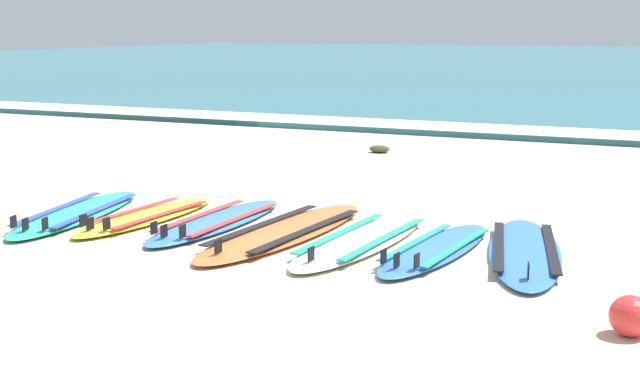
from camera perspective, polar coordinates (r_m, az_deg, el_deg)
ground_plane at (r=7.76m, az=-5.35°, el=-2.85°), size 80.00×80.00×0.00m
sea at (r=44.13m, az=19.46°, el=8.05°), size 80.00×60.00×0.10m
wave_foam_strip at (r=15.15m, az=9.74°, el=4.04°), size 80.00×1.28×0.11m
surfboard_0 at (r=8.78m, az=-15.76°, el=-1.34°), size 0.97×2.35×0.18m
surfboard_1 at (r=8.46m, az=-11.40°, el=-1.59°), size 0.63×2.00×0.18m
surfboard_2 at (r=8.15m, az=-6.83°, el=-1.93°), size 0.59×2.17×0.18m
surfboard_3 at (r=7.72m, az=-2.35°, el=-2.60°), size 0.87×2.63×0.18m
surfboard_4 at (r=7.41m, az=2.77°, el=-3.18°), size 0.74×2.34×0.18m
surfboard_5 at (r=7.17m, az=7.66°, el=-3.74°), size 0.69×2.02×0.18m
surfboard_6 at (r=7.25m, az=13.36°, el=-3.80°), size 1.06×2.38×0.18m
beach_ball at (r=5.57m, az=19.80°, el=-7.71°), size 0.25×0.25×0.25m
seaweed_clump_near_shoreline at (r=12.72m, az=3.95°, el=2.85°), size 0.30×0.24×0.11m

